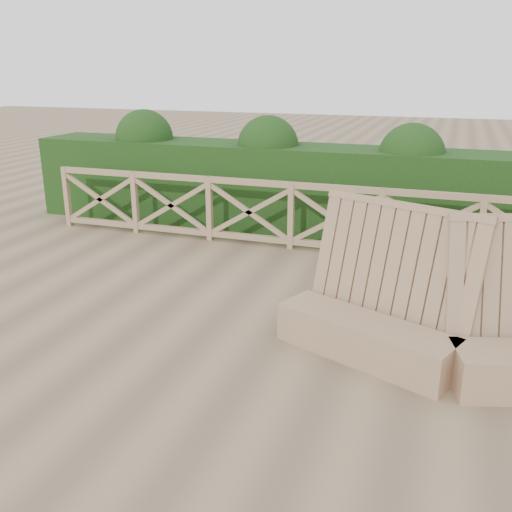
% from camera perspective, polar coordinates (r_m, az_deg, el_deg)
% --- Properties ---
extents(ground, '(60.00, 60.00, 0.00)m').
position_cam_1_polar(ground, '(6.06, 0.74, -9.46)').
color(ground, brown).
rests_on(ground, ground).
extents(bench, '(3.67, 1.40, 1.55)m').
position_cam_1_polar(bench, '(5.88, 19.55, -7.34)').
color(bench, '#876A4D').
rests_on(bench, ground).
extents(guardrail, '(10.10, 0.09, 1.10)m').
position_cam_1_polar(guardrail, '(9.04, 7.85, 3.66)').
color(guardrail, '#8E6E53').
rests_on(guardrail, ground).
extents(hedge, '(12.00, 1.20, 1.50)m').
position_cam_1_polar(hedge, '(10.14, 9.30, 6.36)').
color(hedge, black).
rests_on(hedge, ground).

